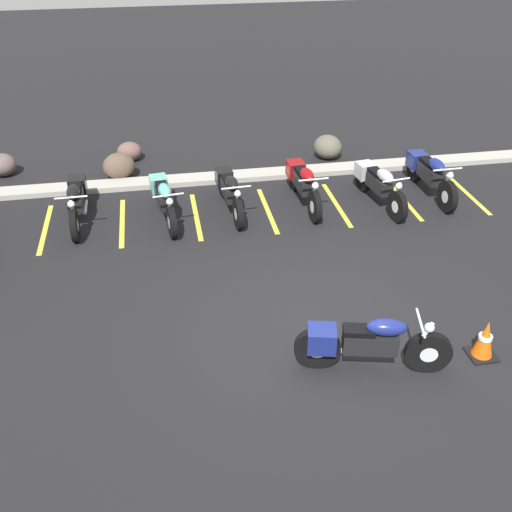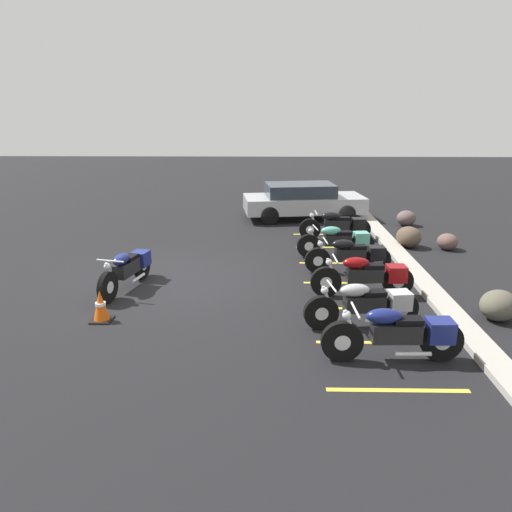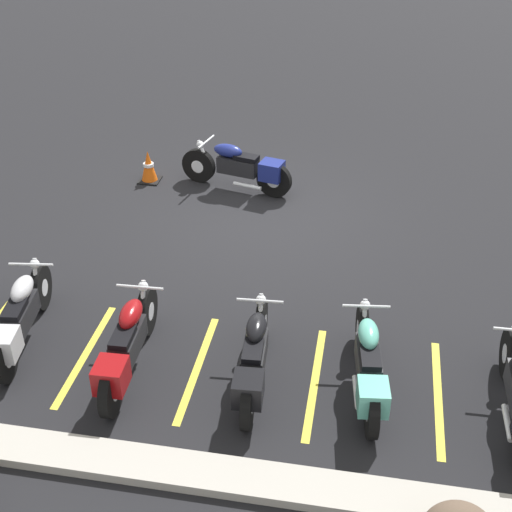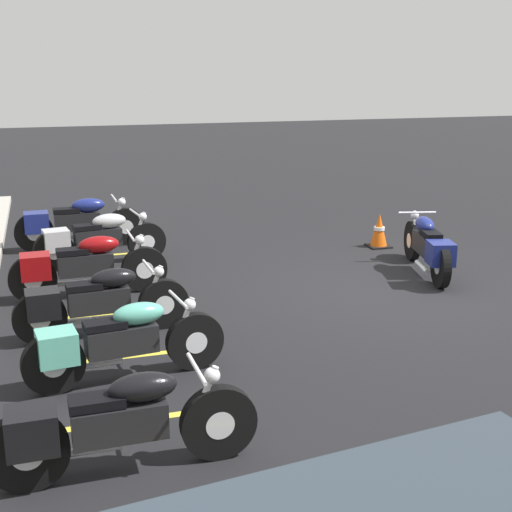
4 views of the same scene
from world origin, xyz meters
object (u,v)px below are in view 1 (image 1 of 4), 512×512
at_px(parked_bike_2, 230,190).
at_px(landscape_rock_0, 328,147).
at_px(landscape_rock_1, 129,152).
at_px(landscape_rock_2, 2,165).
at_px(motorcycle_navy_featured, 365,343).
at_px(landscape_rock_3, 119,166).
at_px(parked_bike_5, 429,173).
at_px(parked_bike_4, 378,183).
at_px(traffic_cone, 485,340).
at_px(parked_bike_3, 303,182).
at_px(parked_bike_0, 76,199).
at_px(parked_bike_1, 164,198).

height_order(parked_bike_2, landscape_rock_0, parked_bike_2).
height_order(landscape_rock_1, landscape_rock_2, landscape_rock_2).
distance_m(motorcycle_navy_featured, landscape_rock_2, 10.16).
height_order(motorcycle_navy_featured, landscape_rock_1, motorcycle_navy_featured).
distance_m(landscape_rock_1, landscape_rock_3, 1.08).
bearing_deg(parked_bike_5, landscape_rock_0, -146.33).
height_order(parked_bike_4, landscape_rock_1, parked_bike_4).
bearing_deg(parked_bike_5, traffic_cone, -17.05).
bearing_deg(parked_bike_3, parked_bike_5, 87.15).
xyz_separation_m(parked_bike_5, landscape_rock_0, (-1.66, 2.34, -0.18)).
xyz_separation_m(parked_bike_0, landscape_rock_1, (1.05, 2.99, -0.23)).
distance_m(parked_bike_2, landscape_rock_1, 3.75).
relative_size(parked_bike_2, landscape_rock_0, 2.94).
relative_size(motorcycle_navy_featured, parked_bike_3, 0.98).
relative_size(parked_bike_4, landscape_rock_3, 2.92).
xyz_separation_m(landscape_rock_1, landscape_rock_2, (-2.98, -0.39, 0.03)).
bearing_deg(landscape_rock_0, parked_bike_3, -117.97).
bearing_deg(parked_bike_1, parked_bike_2, 87.80).
relative_size(parked_bike_4, landscape_rock_2, 3.37).
distance_m(parked_bike_0, landscape_rock_1, 3.18).
distance_m(parked_bike_0, parked_bike_2, 3.17).
relative_size(parked_bike_1, landscape_rock_2, 3.31).
xyz_separation_m(motorcycle_navy_featured, landscape_rock_0, (1.64, 7.62, -0.17)).
relative_size(motorcycle_navy_featured, landscape_rock_2, 3.38).
xyz_separation_m(parked_bike_3, traffic_cone, (1.41, -5.38, -0.18)).
bearing_deg(landscape_rock_1, parked_bike_1, -77.26).
xyz_separation_m(parked_bike_1, parked_bike_4, (4.59, -0.13, 0.01)).
relative_size(landscape_rock_1, landscape_rock_2, 0.94).
bearing_deg(traffic_cone, parked_bike_4, 87.96).
height_order(parked_bike_0, landscape_rock_0, parked_bike_0).
height_order(motorcycle_navy_featured, parked_bike_1, motorcycle_navy_featured).
distance_m(motorcycle_navy_featured, landscape_rock_0, 7.80).
xyz_separation_m(parked_bike_2, traffic_cone, (3.02, -5.32, -0.16)).
bearing_deg(landscape_rock_2, parked_bike_2, -27.95).
bearing_deg(landscape_rock_3, motorcycle_navy_featured, -64.11).
height_order(parked_bike_4, traffic_cone, parked_bike_4).
xyz_separation_m(motorcycle_navy_featured, landscape_rock_2, (-6.29, 7.97, -0.20)).
distance_m(parked_bike_0, parked_bike_4, 6.38).
distance_m(parked_bike_4, landscape_rock_0, 2.64).
xyz_separation_m(parked_bike_2, parked_bike_5, (4.49, 0.01, 0.03)).
relative_size(parked_bike_1, traffic_cone, 3.45).
bearing_deg(landscape_rock_3, parked_bike_1, -66.02).
relative_size(parked_bike_3, landscape_rock_1, 3.66).
relative_size(landscape_rock_0, landscape_rock_3, 0.97).
distance_m(motorcycle_navy_featured, parked_bike_0, 6.91).
bearing_deg(parked_bike_4, motorcycle_navy_featured, -29.72).
xyz_separation_m(motorcycle_navy_featured, parked_bike_5, (3.30, 5.28, 0.02)).
bearing_deg(landscape_rock_2, landscape_rock_1, 7.38).
bearing_deg(landscape_rock_0, parked_bike_1, -149.63).
distance_m(parked_bike_5, landscape_rock_3, 7.14).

